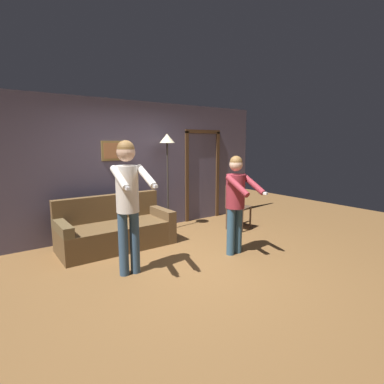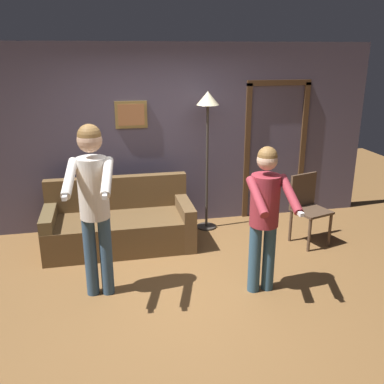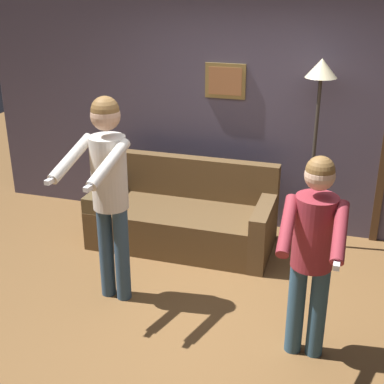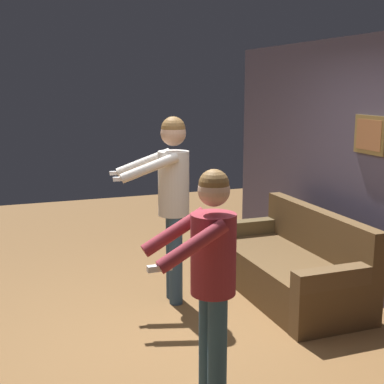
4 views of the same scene
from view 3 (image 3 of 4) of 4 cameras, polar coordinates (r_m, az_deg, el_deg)
ground_plane at (r=4.62m, az=1.55°, el=-13.67°), size 12.00×12.00×0.00m
back_wall_assembly at (r=5.86m, az=7.27°, el=8.26°), size 6.40×0.10×2.60m
couch at (r=5.71m, az=-0.91°, el=-2.89°), size 1.90×0.86×0.87m
torchiere_lamp at (r=5.38m, az=13.40°, el=9.89°), size 0.31×0.31×1.97m
person_standing_left at (r=4.46m, az=-8.94°, el=1.21°), size 0.49×0.76×1.83m
person_standing_right at (r=3.88m, az=12.79°, el=-5.39°), size 0.43×0.64×1.59m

